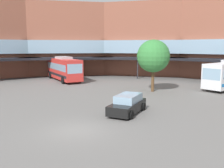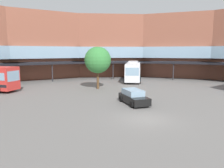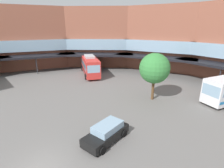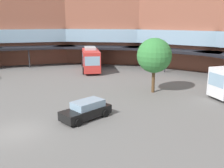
# 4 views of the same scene
# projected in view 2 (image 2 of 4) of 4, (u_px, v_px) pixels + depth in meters

# --- Properties ---
(ground_plane) EXTENTS (117.83, 117.83, 0.00)m
(ground_plane) POSITION_uv_depth(u_px,v_px,m) (145.00, 119.00, 18.35)
(ground_plane) COLOR slate
(station_building) EXTENTS (75.55, 37.92, 13.43)m
(station_building) POSITION_uv_depth(u_px,v_px,m) (60.00, 46.00, 36.38)
(station_building) COLOR #93543F
(station_building) RESTS_ON ground
(bus_1) EXTENTS (9.04, 10.71, 3.73)m
(bus_1) POSITION_uv_depth(u_px,v_px,m) (133.00, 71.00, 42.68)
(bus_1) COLOR white
(bus_1) RESTS_ON ground
(parked_car) EXTENTS (2.67, 4.66, 1.53)m
(parked_car) POSITION_uv_depth(u_px,v_px,m) (134.00, 97.00, 23.74)
(parked_car) COLOR black
(parked_car) RESTS_ON ground
(plaza_tree) EXTENTS (3.92, 3.92, 6.25)m
(plaza_tree) POSITION_uv_depth(u_px,v_px,m) (98.00, 60.00, 32.84)
(plaza_tree) COLOR brown
(plaza_tree) RESTS_ON ground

